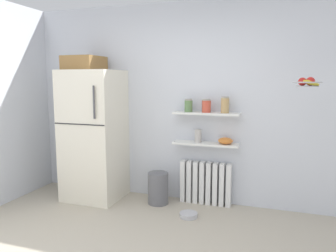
{
  "coord_description": "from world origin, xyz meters",
  "views": [
    {
      "loc": [
        1.11,
        -2.06,
        1.6
      ],
      "look_at": [
        -0.13,
        1.6,
        1.05
      ],
      "focal_mm": 34.37,
      "sensor_mm": 36.0,
      "label": 1
    }
  ],
  "objects_px": {
    "storage_jar_1": "(206,106)",
    "hanging_fruit_basket": "(307,83)",
    "refrigerator": "(94,132)",
    "trash_bin": "(158,188)",
    "storage_jar_2": "(225,105)",
    "pet_food_bowl": "(189,215)",
    "storage_jar_0": "(189,105)",
    "vase": "(198,136)",
    "radiator": "(206,183)",
    "shelf_bowl": "(225,141)"
  },
  "relations": [
    {
      "from": "storage_jar_2",
      "to": "trash_bin",
      "type": "bearing_deg",
      "value": -168.55
    },
    {
      "from": "refrigerator",
      "to": "hanging_fruit_basket",
      "type": "height_order",
      "value": "refrigerator"
    },
    {
      "from": "trash_bin",
      "to": "vase",
      "type": "bearing_deg",
      "value": 18.86
    },
    {
      "from": "pet_food_bowl",
      "to": "storage_jar_1",
      "type": "bearing_deg",
      "value": 77.93
    },
    {
      "from": "storage_jar_0",
      "to": "shelf_bowl",
      "type": "relative_size",
      "value": 0.91
    },
    {
      "from": "vase",
      "to": "pet_food_bowl",
      "type": "height_order",
      "value": "vase"
    },
    {
      "from": "radiator",
      "to": "storage_jar_2",
      "type": "xyz_separation_m",
      "value": [
        0.23,
        -0.03,
        1.03
      ]
    },
    {
      "from": "storage_jar_1",
      "to": "trash_bin",
      "type": "relative_size",
      "value": 0.41
    },
    {
      "from": "refrigerator",
      "to": "trash_bin",
      "type": "xyz_separation_m",
      "value": [
        0.9,
        0.06,
        -0.7
      ]
    },
    {
      "from": "refrigerator",
      "to": "storage_jar_2",
      "type": "relative_size",
      "value": 9.44
    },
    {
      "from": "storage_jar_1",
      "to": "refrigerator",
      "type": "bearing_deg",
      "value": -171.52
    },
    {
      "from": "radiator",
      "to": "hanging_fruit_basket",
      "type": "xyz_separation_m",
      "value": [
        1.12,
        -0.41,
        1.3
      ]
    },
    {
      "from": "storage_jar_2",
      "to": "trash_bin",
      "type": "relative_size",
      "value": 0.49
    },
    {
      "from": "hanging_fruit_basket",
      "to": "storage_jar_0",
      "type": "bearing_deg",
      "value": 164.18
    },
    {
      "from": "shelf_bowl",
      "to": "hanging_fruit_basket",
      "type": "xyz_separation_m",
      "value": [
        0.87,
        -0.38,
        0.72
      ]
    },
    {
      "from": "storage_jar_1",
      "to": "vase",
      "type": "relative_size",
      "value": 1.01
    },
    {
      "from": "storage_jar_0",
      "to": "vase",
      "type": "bearing_deg",
      "value": 0.0
    },
    {
      "from": "radiator",
      "to": "storage_jar_0",
      "type": "bearing_deg",
      "value": -172.6
    },
    {
      "from": "trash_bin",
      "to": "radiator",
      "type": "bearing_deg",
      "value": 18.44
    },
    {
      "from": "refrigerator",
      "to": "storage_jar_0",
      "type": "xyz_separation_m",
      "value": [
        1.26,
        0.22,
        0.38
      ]
    },
    {
      "from": "refrigerator",
      "to": "shelf_bowl",
      "type": "xyz_separation_m",
      "value": [
        1.74,
        0.22,
        -0.05
      ]
    },
    {
      "from": "storage_jar_0",
      "to": "pet_food_bowl",
      "type": "xyz_separation_m",
      "value": [
        0.13,
        -0.45,
        -1.26
      ]
    },
    {
      "from": "storage_jar_0",
      "to": "vase",
      "type": "distance_m",
      "value": 0.41
    },
    {
      "from": "vase",
      "to": "trash_bin",
      "type": "distance_m",
      "value": 0.86
    },
    {
      "from": "refrigerator",
      "to": "hanging_fruit_basket",
      "type": "bearing_deg",
      "value": -3.51
    },
    {
      "from": "radiator",
      "to": "shelf_bowl",
      "type": "distance_m",
      "value": 0.63
    },
    {
      "from": "radiator",
      "to": "vase",
      "type": "bearing_deg",
      "value": -163.59
    },
    {
      "from": "trash_bin",
      "to": "pet_food_bowl",
      "type": "height_order",
      "value": "trash_bin"
    },
    {
      "from": "vase",
      "to": "refrigerator",
      "type": "bearing_deg",
      "value": -170.91
    },
    {
      "from": "radiator",
      "to": "trash_bin",
      "type": "height_order",
      "value": "radiator"
    },
    {
      "from": "storage_jar_0",
      "to": "trash_bin",
      "type": "bearing_deg",
      "value": -155.03
    },
    {
      "from": "pet_food_bowl",
      "to": "hanging_fruit_basket",
      "type": "distance_m",
      "value": 1.97
    },
    {
      "from": "refrigerator",
      "to": "pet_food_bowl",
      "type": "distance_m",
      "value": 1.67
    },
    {
      "from": "vase",
      "to": "pet_food_bowl",
      "type": "distance_m",
      "value": 0.98
    },
    {
      "from": "storage_jar_0",
      "to": "storage_jar_2",
      "type": "bearing_deg",
      "value": -0.0
    },
    {
      "from": "storage_jar_2",
      "to": "trash_bin",
      "type": "xyz_separation_m",
      "value": [
        -0.82,
        -0.17,
        -1.1
      ]
    },
    {
      "from": "storage_jar_1",
      "to": "pet_food_bowl",
      "type": "xyz_separation_m",
      "value": [
        -0.1,
        -0.45,
        -1.26
      ]
    },
    {
      "from": "storage_jar_1",
      "to": "vase",
      "type": "xyz_separation_m",
      "value": [
        -0.1,
        0.0,
        -0.39
      ]
    },
    {
      "from": "vase",
      "to": "shelf_bowl",
      "type": "bearing_deg",
      "value": 0.0
    },
    {
      "from": "storage_jar_2",
      "to": "radiator",
      "type": "bearing_deg",
      "value": 172.6
    },
    {
      "from": "refrigerator",
      "to": "hanging_fruit_basket",
      "type": "distance_m",
      "value": 2.7
    },
    {
      "from": "shelf_bowl",
      "to": "trash_bin",
      "type": "height_order",
      "value": "shelf_bowl"
    },
    {
      "from": "radiator",
      "to": "vase",
      "type": "distance_m",
      "value": 0.63
    },
    {
      "from": "storage_jar_2",
      "to": "pet_food_bowl",
      "type": "bearing_deg",
      "value": -125.86
    },
    {
      "from": "trash_bin",
      "to": "pet_food_bowl",
      "type": "xyz_separation_m",
      "value": [
        0.49,
        -0.29,
        -0.18
      ]
    },
    {
      "from": "refrigerator",
      "to": "storage_jar_0",
      "type": "distance_m",
      "value": 1.33
    },
    {
      "from": "storage_jar_1",
      "to": "hanging_fruit_basket",
      "type": "height_order",
      "value": "hanging_fruit_basket"
    },
    {
      "from": "refrigerator",
      "to": "pet_food_bowl",
      "type": "xyz_separation_m",
      "value": [
        1.39,
        -0.23,
        -0.88
      ]
    },
    {
      "from": "shelf_bowl",
      "to": "refrigerator",
      "type": "bearing_deg",
      "value": -172.72
    },
    {
      "from": "radiator",
      "to": "storage_jar_0",
      "type": "relative_size",
      "value": 4.0
    }
  ]
}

